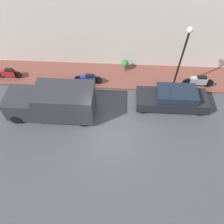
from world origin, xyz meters
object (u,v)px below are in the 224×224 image
streetlamp (184,51)px  parked_car (172,99)px  delivery_van (52,102)px  motorcycle_red (9,73)px  potted_plant (125,64)px  scooter_silver (198,81)px  motorcycle_blue (88,79)px

streetlamp → parked_car: bearing=169.5°
delivery_van → motorcycle_red: (2.88, 3.84, -0.51)m
potted_plant → streetlamp: bearing=-116.6°
parked_car → streetlamp: streetlamp is taller
parked_car → scooter_silver: 2.58m
parked_car → potted_plant: 4.39m
delivery_van → potted_plant: size_ratio=6.46×
parked_car → streetlamp: 2.91m
streetlamp → potted_plant: (1.65, 3.31, -2.53)m
scooter_silver → potted_plant: bearing=73.3°
parked_car → delivery_van: delivery_van is taller
motorcycle_red → streetlamp: streetlamp is taller
motorcycle_blue → potted_plant: bearing=-57.1°
scooter_silver → streetlamp: 2.99m
potted_plant → motorcycle_red: bearing=99.4°
motorcycle_blue → delivery_van: bearing=146.0°
motorcycle_red → potted_plant: (1.33, -8.07, 0.03)m
scooter_silver → streetlamp: size_ratio=0.46×
motorcycle_red → motorcycle_blue: 5.61m
delivery_van → streetlamp: size_ratio=1.16×
parked_car → streetlamp: size_ratio=0.98×
delivery_van → motorcycle_red: delivery_van is taller
motorcycle_blue → streetlamp: streetlamp is taller
motorcycle_blue → streetlamp: 6.31m
motorcycle_blue → streetlamp: bearing=-90.6°
scooter_silver → potted_plant: size_ratio=2.54×
delivery_van → scooter_silver: bearing=-73.5°
parked_car → scooter_silver: size_ratio=2.14×
delivery_van → potted_plant: delivery_van is taller
motorcycle_red → streetlamp: (-0.32, -11.37, 2.55)m
delivery_van → potted_plant: 5.98m
potted_plant → delivery_van: bearing=134.9°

